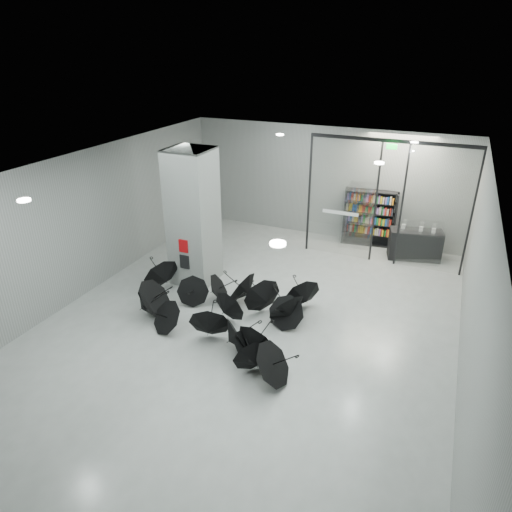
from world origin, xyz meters
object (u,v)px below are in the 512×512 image
at_px(column, 193,218).
at_px(shop_counter, 415,245).
at_px(bookshelf, 369,218).
at_px(umbrella_cluster, 227,316).

height_order(column, shop_counter, column).
bearing_deg(bookshelf, column, -139.89).
bearing_deg(umbrella_cluster, bookshelf, 71.76).
distance_m(column, umbrella_cluster, 3.30).
height_order(bookshelf, umbrella_cluster, bookshelf).
xyz_separation_m(shop_counter, umbrella_cluster, (-3.88, -6.15, -0.19)).
bearing_deg(column, shop_counter, 35.22).
bearing_deg(column, bookshelf, 48.12).
xyz_separation_m(column, shop_counter, (5.93, 4.18, -1.50)).
distance_m(column, bookshelf, 6.46).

